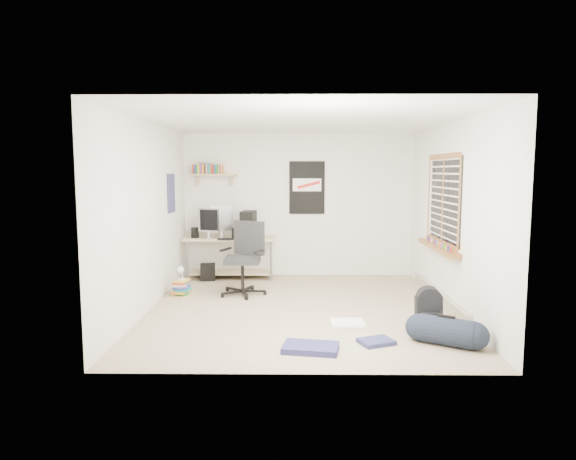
{
  "coord_description": "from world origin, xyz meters",
  "views": [
    {
      "loc": [
        -0.08,
        -6.75,
        1.85
      ],
      "look_at": [
        -0.16,
        0.11,
        1.05
      ],
      "focal_mm": 32.0,
      "sensor_mm": 36.0,
      "label": 1
    }
  ],
  "objects_px": {
    "duffel_bag": "(446,332)",
    "desk": "(231,257)",
    "backpack": "(428,313)",
    "book_stack": "(181,286)",
    "office_chair": "(242,262)"
  },
  "relations": [
    {
      "from": "duffel_bag",
      "to": "desk",
      "type": "bearing_deg",
      "value": 158.41
    },
    {
      "from": "backpack",
      "to": "duffel_bag",
      "type": "relative_size",
      "value": 0.67
    },
    {
      "from": "desk",
      "to": "backpack",
      "type": "bearing_deg",
      "value": -58.39
    },
    {
      "from": "office_chair",
      "to": "book_stack",
      "type": "bearing_deg",
      "value": -154.82
    },
    {
      "from": "desk",
      "to": "backpack",
      "type": "distance_m",
      "value": 3.95
    },
    {
      "from": "desk",
      "to": "duffel_bag",
      "type": "xyz_separation_m",
      "value": [
        2.71,
        -3.44,
        -0.22
      ]
    },
    {
      "from": "office_chair",
      "to": "duffel_bag",
      "type": "height_order",
      "value": "office_chair"
    },
    {
      "from": "duffel_bag",
      "to": "book_stack",
      "type": "height_order",
      "value": "duffel_bag"
    },
    {
      "from": "desk",
      "to": "duffel_bag",
      "type": "bearing_deg",
      "value": -62.59
    },
    {
      "from": "desk",
      "to": "book_stack",
      "type": "relative_size",
      "value": 3.16
    },
    {
      "from": "desk",
      "to": "duffel_bag",
      "type": "relative_size",
      "value": 2.6
    },
    {
      "from": "office_chair",
      "to": "duffel_bag",
      "type": "bearing_deg",
      "value": -22.0
    },
    {
      "from": "backpack",
      "to": "book_stack",
      "type": "distance_m",
      "value": 3.62
    },
    {
      "from": "desk",
      "to": "duffel_bag",
      "type": "height_order",
      "value": "desk"
    },
    {
      "from": "book_stack",
      "to": "desk",
      "type": "bearing_deg",
      "value": 65.78
    }
  ]
}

